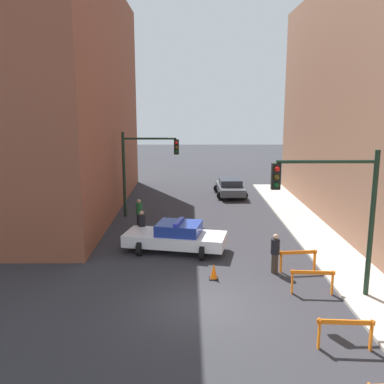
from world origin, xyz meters
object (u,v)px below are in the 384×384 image
(pedestrian_sidewalk, at_px, (275,253))
(traffic_cone, at_px, (214,271))
(traffic_light_far, at_px, (142,162))
(pedestrian_crossing, at_px, (142,226))
(barrier_mid, at_px, (345,329))
(barrier_corner, at_px, (298,257))
(pedestrian_corner, at_px, (139,213))
(barrier_back, at_px, (312,278))
(police_car, at_px, (176,237))
(traffic_light_near, at_px, (340,202))
(parked_car_near, at_px, (230,187))

(pedestrian_sidewalk, distance_m, traffic_cone, 2.68)
(traffic_light_far, bearing_deg, pedestrian_crossing, -84.44)
(barrier_mid, relative_size, barrier_corner, 1.00)
(traffic_light_far, distance_m, traffic_cone, 10.93)
(pedestrian_corner, distance_m, pedestrian_sidewalk, 9.06)
(pedestrian_crossing, xyz_separation_m, barrier_back, (6.83, -5.92, -0.24))
(pedestrian_sidewalk, bearing_deg, barrier_corner, -32.86)
(police_car, relative_size, pedestrian_corner, 3.00)
(police_car, xyz_separation_m, barrier_back, (5.10, -4.66, -0.11))
(traffic_light_far, relative_size, police_car, 1.04)
(traffic_light_near, distance_m, barrier_corner, 3.87)
(pedestrian_sidewalk, bearing_deg, traffic_cone, 154.03)
(police_car, height_order, pedestrian_crossing, pedestrian_crossing)
(barrier_mid, bearing_deg, pedestrian_corner, 120.57)
(traffic_light_near, relative_size, pedestrian_crossing, 3.13)
(police_car, relative_size, barrier_mid, 3.11)
(barrier_corner, bearing_deg, traffic_cone, -167.74)
(traffic_light_far, xyz_separation_m, traffic_cone, (3.83, -9.76, -3.08))
(traffic_light_near, xyz_separation_m, pedestrian_crossing, (-7.52, 6.22, -2.67))
(pedestrian_corner, distance_m, barrier_corner, 9.69)
(pedestrian_crossing, relative_size, barrier_corner, 1.04)
(parked_car_near, relative_size, pedestrian_crossing, 2.62)
(police_car, relative_size, traffic_cone, 7.60)
(barrier_corner, distance_m, traffic_cone, 3.62)
(parked_car_near, height_order, traffic_cone, parked_car_near)
(traffic_light_far, bearing_deg, pedestrian_sidewalk, -55.05)
(barrier_corner, bearing_deg, pedestrian_sidewalk, -172.74)
(pedestrian_crossing, bearing_deg, barrier_back, -3.12)
(pedestrian_corner, bearing_deg, traffic_cone, 138.85)
(pedestrian_crossing, bearing_deg, traffic_light_near, -1.78)
(barrier_back, bearing_deg, pedestrian_crossing, 139.09)
(traffic_light_near, distance_m, police_car, 8.12)
(traffic_light_near, relative_size, barrier_corner, 3.26)
(barrier_corner, xyz_separation_m, traffic_cone, (-3.53, -0.77, -0.30))
(parked_car_near, height_order, barrier_back, parked_car_near)
(barrier_mid, bearing_deg, police_car, 121.22)
(police_car, distance_m, pedestrian_sidewalk, 4.90)
(police_car, xyz_separation_m, pedestrian_sidewalk, (4.13, -2.63, 0.14))
(traffic_light_near, xyz_separation_m, barrier_mid, (-0.79, -3.30, -2.91))
(parked_car_near, bearing_deg, police_car, -108.47)
(traffic_light_near, relative_size, barrier_mid, 3.25)
(pedestrian_sidewalk, relative_size, barrier_corner, 1.04)
(pedestrian_crossing, distance_m, barrier_mid, 11.67)
(traffic_light_far, relative_size, barrier_mid, 3.25)
(parked_car_near, height_order, pedestrian_sidewalk, pedestrian_sidewalk)
(traffic_light_far, height_order, pedestrian_crossing, traffic_light_far)
(traffic_light_near, bearing_deg, barrier_corner, 105.41)
(police_car, bearing_deg, traffic_light_far, 31.08)
(traffic_light_near, height_order, pedestrian_sidewalk, traffic_light_near)
(barrier_mid, bearing_deg, traffic_cone, 124.40)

